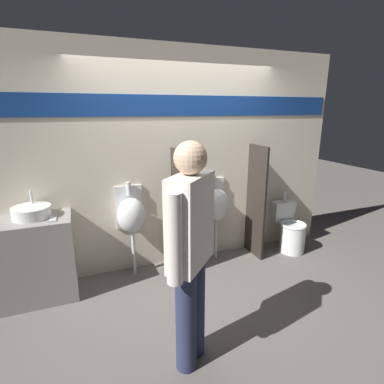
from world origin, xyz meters
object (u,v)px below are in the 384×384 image
(sink_basin, at_px, (32,212))
(toilet, at_px, (290,231))
(cell_phone, at_px, (53,219))
(person_in_vest, at_px, (191,250))
(urinal_far, at_px, (216,205))
(urinal_near_counter, at_px, (131,215))

(sink_basin, bearing_deg, toilet, -1.66)
(sink_basin, distance_m, toilet, 3.31)
(cell_phone, distance_m, person_in_vest, 1.62)
(cell_phone, relative_size, toilet, 0.17)
(sink_basin, height_order, toilet, sink_basin)
(sink_basin, xyz_separation_m, toilet, (3.24, -0.09, -0.67))
(cell_phone, bearing_deg, urinal_far, 6.36)
(urinal_near_counter, distance_m, toilet, 2.27)
(urinal_far, bearing_deg, person_in_vest, -121.94)
(sink_basin, bearing_deg, urinal_near_counter, 3.52)
(urinal_far, bearing_deg, toilet, -8.05)
(person_in_vest, bearing_deg, sink_basin, 84.99)
(cell_phone, height_order, urinal_near_counter, urinal_near_counter)
(person_in_vest, bearing_deg, toilet, -11.93)
(cell_phone, height_order, urinal_far, urinal_far)
(urinal_near_counter, bearing_deg, person_in_vest, -83.11)
(sink_basin, distance_m, urinal_near_counter, 1.04)
(sink_basin, distance_m, urinal_far, 2.14)
(toilet, height_order, person_in_vest, person_in_vest)
(cell_phone, bearing_deg, sink_basin, 142.75)
(sink_basin, bearing_deg, cell_phone, -37.25)
(toilet, bearing_deg, person_in_vest, -146.81)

